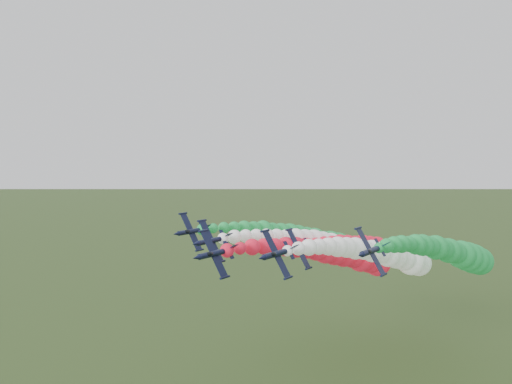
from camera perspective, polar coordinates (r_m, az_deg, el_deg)
jet_lead at (r=130.29m, az=9.86°, el=-7.16°), size 12.96×73.21×19.69m
jet_inner_left at (r=141.04m, az=8.44°, el=-6.09°), size 12.66×72.91×19.39m
jet_inner_right at (r=132.61m, az=14.94°, el=-7.08°), size 12.80×73.05×19.53m
jet_outer_left at (r=153.91m, az=6.23°, el=-5.41°), size 13.62×73.87×20.34m
jet_outer_right at (r=139.28m, az=21.98°, el=-6.61°), size 13.07×73.32×19.80m
jet_trail at (r=152.85m, az=15.32°, el=-6.63°), size 13.21×73.47×19.94m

